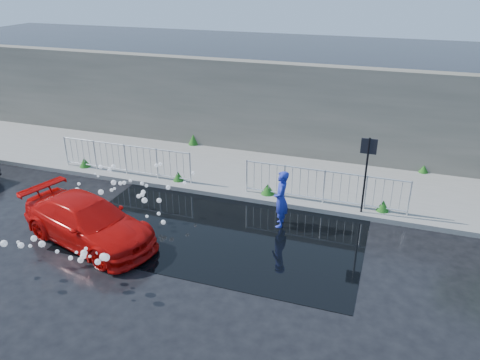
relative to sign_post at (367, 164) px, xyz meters
The scene contains 12 objects.
ground 5.50m from the sign_post, 143.57° to the right, with size 90.00×90.00×0.00m, color black.
pavement 4.90m from the sign_post, 155.66° to the left, with size 30.00×4.00×0.15m, color gray.
curb 4.51m from the sign_post, behind, with size 30.00×0.25×0.16m, color gray.
retaining_wall 5.87m from the sign_post, 135.69° to the left, with size 30.00×0.60×3.50m, color #5B584D.
puddle 4.59m from the sign_post, 150.42° to the right, with size 8.00×5.00×0.01m, color black.
sign_post is the anchor object (origin of this frame).
railing_left 8.26m from the sign_post, behind, with size 5.05×0.05×1.10m.
railing_right 1.57m from the sign_post, 168.23° to the left, with size 5.05×0.05×1.10m.
weeds 5.01m from the sign_post, 162.10° to the left, with size 12.17×3.93×0.43m.
water_spray 7.50m from the sign_post, 152.98° to the right, with size 3.62×5.56×1.10m.
red_car 7.92m from the sign_post, 150.79° to the right, with size 1.70×4.17×1.21m, color red.
person 2.67m from the sign_post, 149.01° to the right, with size 0.62×0.41×1.69m, color #2330B2.
Camera 1 is at (4.79, -9.79, 6.81)m, focal length 35.00 mm.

